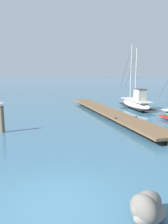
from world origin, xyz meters
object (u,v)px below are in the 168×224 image
Objects in this scene: perched_seagull at (1,104)px; shore_rock_near_right at (146,209)px; mooring_piling at (2,119)px; fishing_boat_0 at (136,103)px.

shore_rock_near_right is at bearing -62.22° from perched_seagull.
mooring_piling is at bearing 117.76° from shore_rock_near_right.
shore_rock_near_right is at bearing -112.83° from fishing_boat_0.
mooring_piling is at bearing -4.07° from perched_seagull.
fishing_boat_0 is 6.23× the size of shore_rock_near_right.
fishing_boat_0 is 4.32× the size of mooring_piling.
perched_seagull reaches higher than shore_rock_near_right.
mooring_piling is 4.35× the size of perched_seagull.
fishing_boat_0 is at bearing 67.17° from shore_rock_near_right.
fishing_boat_0 is at bearing 30.47° from mooring_piling.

